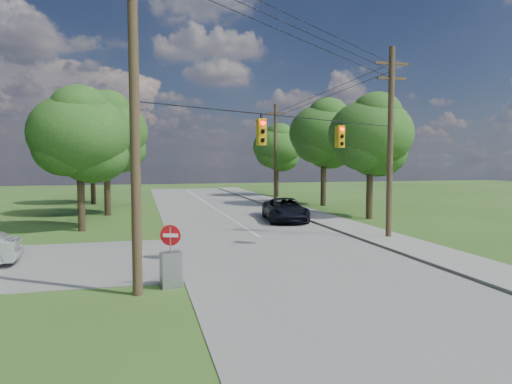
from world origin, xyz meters
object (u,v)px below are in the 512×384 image
object	(u,v)px
pole_ne	(390,140)
control_cabinet	(171,270)
pole_north_w	(134,152)
do_not_enter_sign	(170,241)
car_main_north	(285,210)
pole_sw	(134,100)
pole_north_e	(275,153)

from	to	relation	value
pole_ne	control_cabinet	distance (m)	15.04
pole_north_w	do_not_enter_sign	world-z (taller)	pole_north_w
pole_ne	pole_north_w	xyz separation A→B (m)	(-13.90, 22.00, -0.34)
control_cabinet	pole_ne	bearing A→B (deg)	18.89
pole_ne	car_main_north	xyz separation A→B (m)	(-3.40, 8.17, -4.63)
pole_sw	pole_north_w	xyz separation A→B (m)	(-0.40, 29.60, -1.10)
pole_ne	pole_north_e	bearing A→B (deg)	90.00
pole_north_e	do_not_enter_sign	size ratio (longest dim) A/B	4.61
pole_sw	do_not_enter_sign	xyz separation A→B (m)	(1.10, 0.60, -4.63)
pole_sw	pole_north_w	bearing A→B (deg)	90.77
pole_ne	do_not_enter_sign	size ratio (longest dim) A/B	4.84
pole_north_e	car_main_north	world-z (taller)	pole_north_e
pole_north_w	pole_north_e	bearing A→B (deg)	0.00
pole_sw	control_cabinet	xyz separation A→B (m)	(1.10, 0.60, -5.62)
pole_sw	control_cabinet	size ratio (longest dim) A/B	9.81
do_not_enter_sign	pole_north_w	bearing A→B (deg)	114.15
pole_north_w	control_cabinet	world-z (taller)	pole_north_w
pole_sw	pole_north_w	size ratio (longest dim) A/B	1.20
pole_ne	control_cabinet	world-z (taller)	pole_ne
car_main_north	pole_north_w	bearing A→B (deg)	134.77
control_cabinet	car_main_north	bearing A→B (deg)	48.78
do_not_enter_sign	pole_north_e	bearing A→B (deg)	88.04
pole_north_e	pole_ne	bearing A→B (deg)	-90.00
car_main_north	control_cabinet	bearing A→B (deg)	-113.12
pole_ne	do_not_enter_sign	world-z (taller)	pole_ne
car_main_north	do_not_enter_sign	bearing A→B (deg)	-113.12
car_main_north	control_cabinet	size ratio (longest dim) A/B	4.77
pole_north_w	control_cabinet	bearing A→B (deg)	-87.04
pole_north_e	pole_north_w	distance (m)	13.90
pole_north_w	control_cabinet	size ratio (longest dim) A/B	8.18
control_cabinet	do_not_enter_sign	distance (m)	0.98
pole_sw	pole_ne	world-z (taller)	pole_sw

